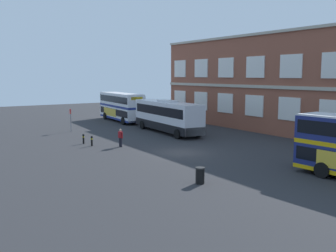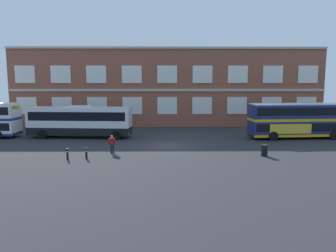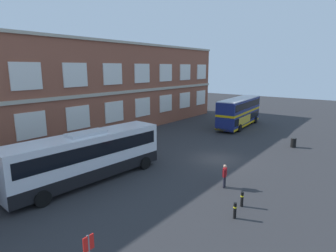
# 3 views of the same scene
# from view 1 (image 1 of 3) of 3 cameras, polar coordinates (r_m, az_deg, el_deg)

# --- Properties ---
(ground_plane) EXTENTS (120.00, 120.00, 0.00)m
(ground_plane) POSITION_cam_1_polar(r_m,az_deg,el_deg) (34.49, 4.71, -3.59)
(ground_plane) COLOR #2B2B2D
(brick_terminal_building) EXTENTS (45.44, 8.19, 11.47)m
(brick_terminal_building) POSITION_cam_1_polar(r_m,az_deg,el_deg) (45.45, 21.00, 5.73)
(brick_terminal_building) COLOR brown
(brick_terminal_building) RESTS_ON ground
(double_decker_near) EXTENTS (11.15, 3.43, 4.07)m
(double_decker_near) POSITION_cam_1_polar(r_m,az_deg,el_deg) (55.88, -7.00, 2.91)
(double_decker_near) COLOR silver
(double_decker_near) RESTS_ON ground
(touring_coach) EXTENTS (12.15, 3.55, 3.80)m
(touring_coach) POSITION_cam_1_polar(r_m,az_deg,el_deg) (44.47, -0.12, 1.46)
(touring_coach) COLOR silver
(touring_coach) RESTS_ON ground
(waiting_passenger) EXTENTS (0.64, 0.33, 1.70)m
(waiting_passenger) POSITION_cam_1_polar(r_m,az_deg,el_deg) (35.99, -7.11, -1.64)
(waiting_passenger) COLOR black
(waiting_passenger) RESTS_ON ground
(bus_stand_flag) EXTENTS (0.44, 0.10, 2.70)m
(bus_stand_flag) POSITION_cam_1_polar(r_m,az_deg,el_deg) (46.65, -14.32, 1.17)
(bus_stand_flag) COLOR slate
(bus_stand_flag) RESTS_ON ground
(station_litter_bin) EXTENTS (0.60, 0.60, 1.03)m
(station_litter_bin) POSITION_cam_1_polar(r_m,az_deg,el_deg) (23.94, 4.80, -7.35)
(station_litter_bin) COLOR black
(station_litter_bin) RESTS_ON ground
(safety_bollard_west) EXTENTS (0.19, 0.19, 0.95)m
(safety_bollard_west) POSITION_cam_1_polar(r_m,az_deg,el_deg) (38.27, -12.50, -1.88)
(safety_bollard_west) COLOR black
(safety_bollard_west) RESTS_ON ground
(safety_bollard_east) EXTENTS (0.19, 0.19, 0.95)m
(safety_bollard_east) POSITION_cam_1_polar(r_m,az_deg,el_deg) (36.92, -11.31, -2.19)
(safety_bollard_east) COLOR black
(safety_bollard_east) RESTS_ON ground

